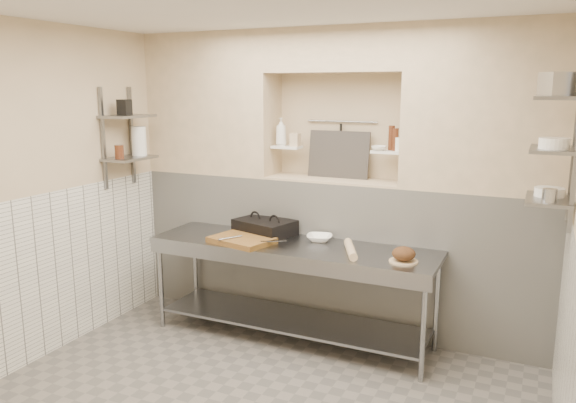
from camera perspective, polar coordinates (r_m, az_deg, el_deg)
The scene contains 44 objects.
wall_left at distance 5.07m, azimuth -25.12°, elevation 0.55°, with size 0.10×3.90×2.80m, color #CDB28B.
wall_back at distance 5.56m, azimuth 5.65°, elevation 2.47°, with size 4.00×0.10×2.80m, color #CDB28B.
backwall_lower at distance 5.49m, azimuth 4.64°, elevation -5.14°, with size 4.00×0.40×1.40m, color silver.
alcove_sill at distance 5.33m, azimuth 4.77°, elevation 2.20°, with size 1.30×0.40×0.02m, color #CDB28B.
backwall_pillar_left at distance 5.85m, azimuth -7.60°, elevation 9.76°, with size 1.35×0.40×1.40m, color #CDB28B.
backwall_pillar_right at distance 4.97m, azimuth 19.59°, elevation 8.92°, with size 1.35×0.40×1.40m, color #CDB28B.
backwall_header at distance 5.27m, azimuth 4.99°, elevation 15.08°, with size 1.30×0.40×0.40m, color #CDB28B.
wainscot_left at distance 5.19m, azimuth -24.03°, elevation -7.11°, with size 0.02×3.90×1.40m, color silver.
wainscot_right at distance 3.57m, azimuth 26.31°, elevation -15.84°, with size 0.02×3.90×1.40m, color silver.
alcove_shelf_left at distance 5.48m, azimuth -0.13°, elevation 5.55°, with size 0.28×0.16×0.03m, color white.
alcove_shelf_right at distance 5.14m, azimuth 10.08°, elevation 4.99°, with size 0.28×0.16×0.03m, color white.
utensil_rail at distance 5.43m, azimuth 5.48°, elevation 8.10°, with size 0.02×0.02×0.70m, color gray.
hanging_steel at distance 5.42m, azimuth 5.38°, elevation 6.29°, with size 0.02×0.02×0.30m, color black.
splash_panel at distance 5.39m, azimuth 5.17°, elevation 4.77°, with size 0.60×0.02×0.45m, color #383330.
shelf_rail_left_a at distance 5.84m, azimuth -15.60°, elevation 6.49°, with size 0.03×0.03×0.95m, color slate.
shelf_rail_left_b at distance 5.54m, azimuth -18.27°, elevation 6.09°, with size 0.03×0.03×0.95m, color slate.
wall_shelf_left_lower at distance 5.62m, azimuth -15.75°, elevation 4.25°, with size 0.30×0.50×0.03m, color slate.
wall_shelf_left_upper at distance 5.59m, azimuth -15.97°, elevation 8.32°, with size 0.30×0.50×0.03m, color slate.
shelf_rail_right_a at distance 4.47m, azimuth 27.09°, elevation 4.89°, with size 0.03×0.03×1.05m, color slate.
wall_shelf_right_lower at distance 4.32m, azimuth 24.98°, elevation 0.18°, with size 0.30×0.50×0.03m, color slate.
wall_shelf_right_mid at distance 4.27m, azimuth 25.37°, elevation 4.79°, with size 0.30×0.50×0.03m, color slate.
wall_shelf_right_upper at distance 4.25m, azimuth 25.78°, elevation 9.48°, with size 0.30×0.50×0.03m, color slate.
prep_table at distance 5.07m, azimuth 0.35°, elevation -7.18°, with size 2.60×0.70×0.90m.
panini_press at distance 5.31m, azimuth -2.36°, elevation -2.62°, with size 0.61×0.51×0.14m.
cutting_board at distance 5.06m, azimuth -4.73°, elevation -3.92°, with size 0.54×0.38×0.05m, color brown.
knife_blade at distance 4.93m, azimuth -1.47°, elevation -4.04°, with size 0.23×0.03×0.01m, color gray.
tongs at distance 5.02m, azimuth -5.87°, elevation -3.70°, with size 0.02×0.02×0.23m, color gray.
mixing_bowl at distance 5.11m, azimuth 3.22°, elevation -3.72°, with size 0.23×0.23×0.06m, color white.
rolling_pin at distance 4.75m, azimuth 6.37°, elevation -4.85°, with size 0.07×0.07×0.47m, color #CCB687.
bread_board at distance 4.59m, azimuth 11.65°, elevation -5.97°, with size 0.23×0.23×0.01m, color #CCB687.
bread_loaf at distance 4.58m, azimuth 11.68°, elevation -5.22°, with size 0.19×0.19×0.11m, color #4C2D19.
bottle_soap at distance 5.45m, azimuth -0.71°, elevation 7.09°, with size 0.10×0.11×0.27m, color white.
jar_alcove at distance 5.43m, azimuth 0.73°, elevation 6.29°, with size 0.08×0.08×0.12m, color #CDB28B.
bowl_alcove at distance 5.12m, azimuth 9.21°, elevation 5.37°, with size 0.13×0.13×0.04m, color white.
condiment_a at distance 5.11m, azimuth 10.84°, elevation 6.20°, with size 0.06×0.06×0.20m, color #4A2212.
condiment_b at distance 5.16m, azimuth 10.46°, elevation 6.37°, with size 0.06×0.06×0.22m, color #4A2212.
condiment_c at distance 5.10m, azimuth 11.19°, elevation 5.72°, with size 0.07×0.07×0.12m, color white.
jug_left at distance 5.72m, azimuth -14.90°, elevation 5.96°, with size 0.14×0.14×0.28m, color white.
jar_left at distance 5.51m, azimuth -16.76°, elevation 4.85°, with size 0.08×0.08×0.13m, color #4A2212.
box_left_upper at distance 5.56m, azimuth -16.28°, elevation 9.17°, with size 0.10×0.10×0.15m, color black.
bowl_right at distance 4.37m, azimuth 25.03°, elevation 0.87°, with size 0.20×0.20×0.06m, color white.
canister_right at distance 4.12m, azimuth 25.04°, elevation 0.53°, with size 0.09×0.09×0.09m, color gray.
bowl_right_mid at distance 4.19m, azimuth 25.44°, elevation 5.36°, with size 0.20×0.20×0.07m, color white.
basket_right at distance 4.22m, azimuth 25.89°, elevation 10.69°, with size 0.20×0.24×0.16m, color gray.
Camera 1 is at (1.79, -3.20, 2.27)m, focal length 35.00 mm.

